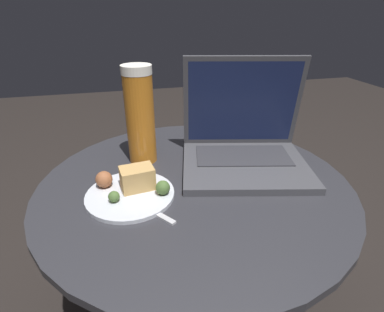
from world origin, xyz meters
The scene contains 6 objects.
table centered at (0.00, 0.00, 0.39)m, with size 0.76×0.76×0.52m.
napkin centered at (-0.17, -0.03, 0.52)m, with size 0.17×0.16×0.00m.
laptop centered at (0.15, 0.06, 0.58)m, with size 0.38×0.33×0.28m.
beer_glass centered at (-0.11, 0.14, 0.65)m, with size 0.08×0.08×0.26m.
snack_plate centered at (-0.15, -0.02, 0.54)m, with size 0.20×0.20×0.06m.
fork centered at (-0.15, -0.06, 0.52)m, with size 0.13×0.16×0.00m.
Camera 1 is at (-0.16, -0.61, 0.91)m, focal length 28.00 mm.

